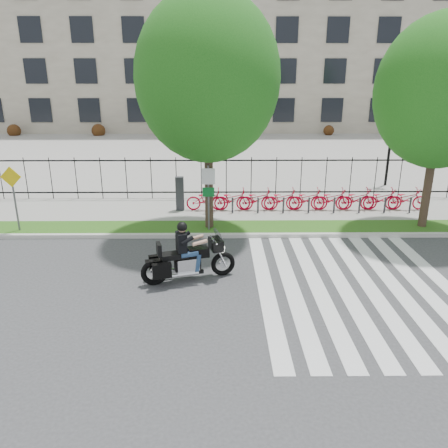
{
  "coord_description": "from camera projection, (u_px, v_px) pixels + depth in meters",
  "views": [
    {
      "loc": [
        0.89,
        -11.36,
        5.76
      ],
      "look_at": [
        1.03,
        3.0,
        0.91
      ],
      "focal_mm": 35.0,
      "sensor_mm": 36.0,
      "label": 1
    }
  ],
  "objects": [
    {
      "name": "crosswalk_stripes",
      "position": [
        356.0,
        286.0,
        12.64
      ],
      "size": [
        5.7,
        8.0,
        0.01
      ],
      "primitive_type": null,
      "color": "silver",
      "rests_on": "ground"
    },
    {
      "name": "office_building",
      "position": [
        212.0,
        40.0,
        51.96
      ],
      "size": [
        60.0,
        21.9,
        20.15
      ],
      "color": "gray",
      "rests_on": "ground"
    },
    {
      "name": "plaza",
      "position": [
        209.0,
        149.0,
        36.26
      ],
      "size": [
        80.0,
        34.0,
        0.1
      ],
      "primitive_type": "cube",
      "color": "gray",
      "rests_on": "ground"
    },
    {
      "name": "lamp_post_right",
      "position": [
        392.0,
        128.0,
        23.03
      ],
      "size": [
        1.06,
        0.7,
        4.25
      ],
      "color": "black",
      "rests_on": "ground"
    },
    {
      "name": "bike_share_station",
      "position": [
        305.0,
        199.0,
        19.26
      ],
      "size": [
        11.1,
        0.86,
        1.5
      ],
      "color": "#2D2D33",
      "rests_on": "sidewalk"
    },
    {
      "name": "grass_verge",
      "position": [
        198.0,
        228.0,
        17.26
      ],
      "size": [
        60.0,
        1.5,
        0.15
      ],
      "primitive_type": "cube",
      "color": "#265816",
      "rests_on": "ground"
    },
    {
      "name": "curb",
      "position": [
        196.0,
        236.0,
        16.46
      ],
      "size": [
        60.0,
        0.2,
        0.15
      ],
      "primitive_type": "cube",
      "color": "beige",
      "rests_on": "ground"
    },
    {
      "name": "motorcycle_rider",
      "position": [
        188.0,
        257.0,
        12.83
      ],
      "size": [
        2.79,
        1.31,
        2.21
      ],
      "color": "black",
      "rests_on": "ground"
    },
    {
      "name": "ground",
      "position": [
        189.0,
        287.0,
        12.6
      ],
      "size": [
        120.0,
        120.0,
        0.0
      ],
      "primitive_type": "plane",
      "color": "#363638",
      "rests_on": "ground"
    },
    {
      "name": "street_tree_1",
      "position": [
        208.0,
        78.0,
        15.46
      ],
      "size": [
        5.2,
        5.2,
        8.56
      ],
      "color": "#3A2B1F",
      "rests_on": "grass_verge"
    },
    {
      "name": "sign_pole_warning",
      "position": [
        13.0,
        190.0,
        16.32
      ],
      "size": [
        0.78,
        0.09,
        2.49
      ],
      "color": "#59595B",
      "rests_on": "grass_verge"
    },
    {
      "name": "iron_fence",
      "position": [
        201.0,
        178.0,
        20.95
      ],
      "size": [
        30.0,
        0.06,
        2.0
      ],
      "primitive_type": null,
      "color": "black",
      "rests_on": "sidewalk"
    },
    {
      "name": "sign_pole_regulatory",
      "position": [
        208.0,
        190.0,
        16.38
      ],
      "size": [
        0.5,
        0.09,
        2.5
      ],
      "color": "#59595B",
      "rests_on": "grass_verge"
    },
    {
      "name": "sidewalk",
      "position": [
        200.0,
        210.0,
        19.63
      ],
      "size": [
        60.0,
        3.5,
        0.15
      ],
      "primitive_type": "cube",
      "color": "gray",
      "rests_on": "ground"
    },
    {
      "name": "street_tree_2",
      "position": [
        442.0,
        92.0,
        15.69
      ],
      "size": [
        4.79,
        4.79,
        7.85
      ],
      "color": "#3A2B1F",
      "rests_on": "grass_verge"
    }
  ]
}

